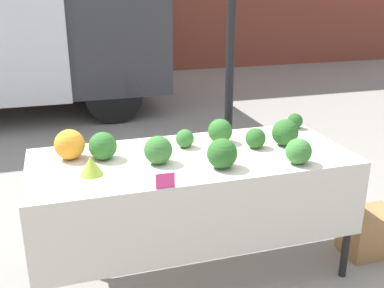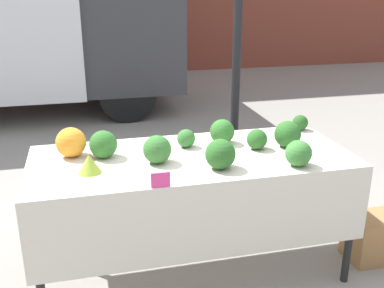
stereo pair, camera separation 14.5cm
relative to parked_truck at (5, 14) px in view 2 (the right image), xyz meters
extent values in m
plane|color=gray|center=(1.68, -4.63, -1.51)|extent=(40.00, 40.00, 0.00)
cylinder|color=black|center=(2.26, -3.80, -0.25)|extent=(0.07, 0.07, 2.51)
cube|color=#333338|center=(1.79, 0.00, -0.24)|extent=(1.45, 1.91, 1.79)
cylinder|color=black|center=(1.64, -0.85, -1.09)|extent=(0.83, 0.22, 0.83)
cylinder|color=black|center=(1.64, 0.85, -1.09)|extent=(0.83, 0.22, 0.83)
cube|color=beige|center=(1.68, -4.63, -0.66)|extent=(2.07, 0.88, 0.03)
cube|color=beige|center=(1.68, -5.07, -0.91)|extent=(2.07, 0.01, 0.47)
cylinder|color=black|center=(0.70, -5.01, -1.09)|extent=(0.05, 0.05, 0.83)
cylinder|color=black|center=(2.65, -5.01, -1.09)|extent=(0.05, 0.05, 0.83)
cylinder|color=black|center=(0.70, -4.25, -1.09)|extent=(0.05, 0.05, 0.83)
cylinder|color=black|center=(2.65, -4.25, -1.09)|extent=(0.05, 0.05, 0.83)
sphere|color=orange|center=(0.92, -4.46, -0.55)|extent=(0.19, 0.19, 0.19)
cone|color=#93B238|center=(1.03, -4.76, -0.59)|extent=(0.14, 0.14, 0.11)
sphere|color=#2D6628|center=(1.94, -4.45, -0.56)|extent=(0.17, 0.17, 0.17)
sphere|color=#336B2D|center=(1.68, -4.46, -0.58)|extent=(0.13, 0.13, 0.13)
sphere|color=#285B23|center=(1.79, -4.88, -0.55)|extent=(0.18, 0.18, 0.18)
sphere|color=#336B2D|center=(1.44, -4.70, -0.56)|extent=(0.18, 0.18, 0.18)
sphere|color=#285B23|center=(2.13, -4.62, -0.58)|extent=(0.14, 0.14, 0.14)
sphere|color=#285B23|center=(2.35, -4.62, -0.55)|extent=(0.18, 0.18, 0.18)
sphere|color=#387533|center=(2.26, -4.95, -0.56)|extent=(0.16, 0.16, 0.16)
sphere|color=#2D6628|center=(1.12, -4.53, -0.56)|extent=(0.18, 0.18, 0.18)
sphere|color=#23511E|center=(2.61, -4.30, -0.59)|extent=(0.12, 0.12, 0.12)
cube|color=#E53D84|center=(1.40, -5.06, -0.60)|extent=(0.11, 0.01, 0.09)
cube|color=#9E7042|center=(3.00, -4.81, -1.34)|extent=(0.38, 0.28, 0.34)
camera|label=1|loc=(0.89, -7.23, 0.40)|focal=42.00mm
camera|label=2|loc=(1.03, -7.27, 0.40)|focal=42.00mm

